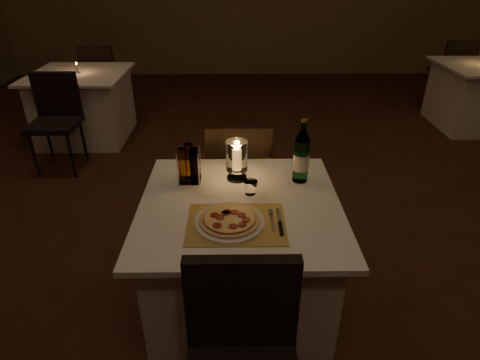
{
  "coord_description": "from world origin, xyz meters",
  "views": [
    {
      "loc": [
        -0.17,
        -2.18,
        1.81
      ],
      "look_at": [
        -0.15,
        -0.47,
        0.86
      ],
      "focal_mm": 30.0,
      "sensor_mm": 36.0,
      "label": 1
    }
  ],
  "objects_px": {
    "pizza": "(230,219)",
    "water_bottle": "(301,157)",
    "chair_far": "(239,171)",
    "hurricane_candle": "(237,157)",
    "plate": "(230,222)",
    "neighbor_table_left": "(84,106)",
    "tumbler": "(250,187)",
    "neighbor_table_right": "(479,96)",
    "main_table": "(240,260)",
    "chair_near": "(242,352)"
  },
  "relations": [
    {
      "from": "neighbor_table_right",
      "to": "pizza",
      "type": "bearing_deg",
      "value": -133.29
    },
    {
      "from": "chair_far",
      "to": "hurricane_candle",
      "type": "xyz_separation_m",
      "value": [
        -0.01,
        -0.46,
        0.32
      ]
    },
    {
      "from": "chair_far",
      "to": "pizza",
      "type": "distance_m",
      "value": 0.92
    },
    {
      "from": "main_table",
      "to": "water_bottle",
      "type": "xyz_separation_m",
      "value": [
        0.33,
        0.23,
        0.51
      ]
    },
    {
      "from": "plate",
      "to": "hurricane_candle",
      "type": "relative_size",
      "value": 1.43
    },
    {
      "from": "tumbler",
      "to": "hurricane_candle",
      "type": "distance_m",
      "value": 0.2
    },
    {
      "from": "chair_far",
      "to": "plate",
      "type": "xyz_separation_m",
      "value": [
        -0.05,
        -0.89,
        0.2
      ]
    },
    {
      "from": "pizza",
      "to": "water_bottle",
      "type": "height_order",
      "value": "water_bottle"
    },
    {
      "from": "tumbler",
      "to": "neighbor_table_right",
      "type": "bearing_deg",
      "value": 45.13
    },
    {
      "from": "chair_far",
      "to": "tumbler",
      "type": "bearing_deg",
      "value": -85.02
    },
    {
      "from": "hurricane_candle",
      "to": "plate",
      "type": "bearing_deg",
      "value": -94.69
    },
    {
      "from": "main_table",
      "to": "pizza",
      "type": "relative_size",
      "value": 3.57
    },
    {
      "from": "chair_far",
      "to": "plate",
      "type": "relative_size",
      "value": 2.81
    },
    {
      "from": "chair_far",
      "to": "plate",
      "type": "height_order",
      "value": "chair_far"
    },
    {
      "from": "tumbler",
      "to": "main_table",
      "type": "bearing_deg",
      "value": -120.66
    },
    {
      "from": "chair_far",
      "to": "neighbor_table_right",
      "type": "relative_size",
      "value": 0.9
    },
    {
      "from": "chair_far",
      "to": "neighbor_table_left",
      "type": "distance_m",
      "value": 2.56
    },
    {
      "from": "neighbor_table_left",
      "to": "neighbor_table_right",
      "type": "height_order",
      "value": "same"
    },
    {
      "from": "chair_near",
      "to": "pizza",
      "type": "xyz_separation_m",
      "value": [
        -0.05,
        0.53,
        0.22
      ]
    },
    {
      "from": "chair_near",
      "to": "neighbor_table_left",
      "type": "height_order",
      "value": "chair_near"
    },
    {
      "from": "pizza",
      "to": "tumbler",
      "type": "distance_m",
      "value": 0.29
    },
    {
      "from": "tumbler",
      "to": "neighbor_table_left",
      "type": "xyz_separation_m",
      "value": [
        -1.75,
        2.53,
        -0.4
      ]
    },
    {
      "from": "tumbler",
      "to": "plate",
      "type": "bearing_deg",
      "value": -111.01
    },
    {
      "from": "pizza",
      "to": "water_bottle",
      "type": "relative_size",
      "value": 0.79
    },
    {
      "from": "water_bottle",
      "to": "main_table",
      "type": "bearing_deg",
      "value": -145.0
    },
    {
      "from": "chair_far",
      "to": "neighbor_table_left",
      "type": "relative_size",
      "value": 0.9
    },
    {
      "from": "water_bottle",
      "to": "pizza",
      "type": "bearing_deg",
      "value": -132.71
    },
    {
      "from": "plate",
      "to": "neighbor_table_right",
      "type": "xyz_separation_m",
      "value": [
        2.92,
        3.1,
        -0.38
      ]
    },
    {
      "from": "chair_near",
      "to": "tumbler",
      "type": "height_order",
      "value": "chair_near"
    },
    {
      "from": "hurricane_candle",
      "to": "water_bottle",
      "type": "bearing_deg",
      "value": -3.73
    },
    {
      "from": "chair_far",
      "to": "pizza",
      "type": "xyz_separation_m",
      "value": [
        -0.05,
        -0.89,
        0.22
      ]
    },
    {
      "from": "plate",
      "to": "neighbor_table_left",
      "type": "relative_size",
      "value": 0.32
    },
    {
      "from": "water_bottle",
      "to": "hurricane_candle",
      "type": "xyz_separation_m",
      "value": [
        -0.34,
        0.02,
        -0.01
      ]
    },
    {
      "from": "plate",
      "to": "hurricane_candle",
      "type": "distance_m",
      "value": 0.45
    },
    {
      "from": "water_bottle",
      "to": "neighbor_table_left",
      "type": "height_order",
      "value": "water_bottle"
    },
    {
      "from": "pizza",
      "to": "neighbor_table_left",
      "type": "xyz_separation_m",
      "value": [
        -1.65,
        2.8,
        -0.39
      ]
    },
    {
      "from": "main_table",
      "to": "pizza",
      "type": "bearing_deg",
      "value": -105.46
    },
    {
      "from": "chair_near",
      "to": "tumbler",
      "type": "bearing_deg",
      "value": 86.14
    },
    {
      "from": "tumbler",
      "to": "chair_far",
      "type": "bearing_deg",
      "value": 94.98
    },
    {
      "from": "water_bottle",
      "to": "chair_far",
      "type": "bearing_deg",
      "value": 124.29
    },
    {
      "from": "tumbler",
      "to": "water_bottle",
      "type": "height_order",
      "value": "water_bottle"
    },
    {
      "from": "chair_far",
      "to": "neighbor_table_left",
      "type": "bearing_deg",
      "value": 131.71
    },
    {
      "from": "pizza",
      "to": "neighbor_table_left",
      "type": "height_order",
      "value": "pizza"
    },
    {
      "from": "main_table",
      "to": "neighbor_table_right",
      "type": "height_order",
      "value": "same"
    },
    {
      "from": "chair_near",
      "to": "pizza",
      "type": "relative_size",
      "value": 3.21
    },
    {
      "from": "pizza",
      "to": "neighbor_table_right",
      "type": "xyz_separation_m",
      "value": [
        2.92,
        3.1,
        -0.39
      ]
    },
    {
      "from": "plate",
      "to": "neighbor_table_right",
      "type": "bearing_deg",
      "value": 46.71
    },
    {
      "from": "plate",
      "to": "neighbor_table_left",
      "type": "distance_m",
      "value": 3.27
    },
    {
      "from": "neighbor_table_right",
      "to": "plate",
      "type": "bearing_deg",
      "value": -133.29
    },
    {
      "from": "plate",
      "to": "tumbler",
      "type": "relative_size",
      "value": 4.34
    }
  ]
}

